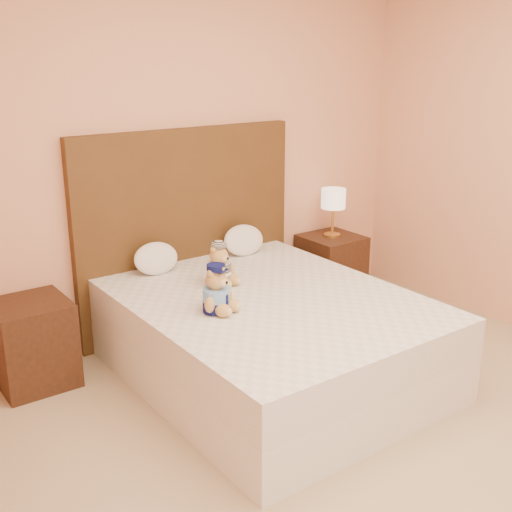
{
  "coord_description": "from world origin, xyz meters",
  "views": [
    {
      "loc": [
        -2.26,
        -1.77,
        2.02
      ],
      "look_at": [
        0.07,
        1.45,
        0.74
      ],
      "focal_mm": 45.0,
      "sensor_mm": 36.0,
      "label": 1
    }
  ],
  "objects_px": {
    "teddy_police": "(216,288)",
    "pillow_left": "(156,257)",
    "lamp": "(333,201)",
    "pillow_right": "(244,239)",
    "nightstand_left": "(33,343)",
    "teddy_prisoner": "(219,264)",
    "bed": "(270,337)",
    "nightstand_right": "(331,268)"
  },
  "relations": [
    {
      "from": "nightstand_left",
      "to": "teddy_police",
      "type": "bearing_deg",
      "value": -42.81
    },
    {
      "from": "nightstand_left",
      "to": "lamp",
      "type": "distance_m",
      "value": 2.56
    },
    {
      "from": "pillow_right",
      "to": "bed",
      "type": "bearing_deg",
      "value": -114.51
    },
    {
      "from": "nightstand_left",
      "to": "pillow_right",
      "type": "height_order",
      "value": "pillow_right"
    },
    {
      "from": "nightstand_right",
      "to": "pillow_left",
      "type": "height_order",
      "value": "pillow_left"
    },
    {
      "from": "teddy_police",
      "to": "bed",
      "type": "bearing_deg",
      "value": -21.81
    },
    {
      "from": "bed",
      "to": "nightstand_left",
      "type": "height_order",
      "value": "same"
    },
    {
      "from": "teddy_prisoner",
      "to": "pillow_left",
      "type": "height_order",
      "value": "teddy_prisoner"
    },
    {
      "from": "bed",
      "to": "pillow_right",
      "type": "distance_m",
      "value": 0.99
    },
    {
      "from": "nightstand_right",
      "to": "teddy_prisoner",
      "type": "relative_size",
      "value": 1.97
    },
    {
      "from": "teddy_prisoner",
      "to": "nightstand_left",
      "type": "bearing_deg",
      "value": 142.7
    },
    {
      "from": "nightstand_left",
      "to": "pillow_right",
      "type": "bearing_deg",
      "value": 1.06
    },
    {
      "from": "bed",
      "to": "lamp",
      "type": "xyz_separation_m",
      "value": [
        1.25,
        0.8,
        0.57
      ]
    },
    {
      "from": "bed",
      "to": "teddy_prisoner",
      "type": "xyz_separation_m",
      "value": [
        -0.13,
        0.38,
        0.41
      ]
    },
    {
      "from": "nightstand_left",
      "to": "teddy_prisoner",
      "type": "bearing_deg",
      "value": -20.7
    },
    {
      "from": "teddy_police",
      "to": "teddy_prisoner",
      "type": "height_order",
      "value": "teddy_police"
    },
    {
      "from": "pillow_right",
      "to": "teddy_police",
      "type": "bearing_deg",
      "value": -133.05
    },
    {
      "from": "bed",
      "to": "lamp",
      "type": "bearing_deg",
      "value": 32.62
    },
    {
      "from": "teddy_police",
      "to": "pillow_left",
      "type": "bearing_deg",
      "value": 66.62
    },
    {
      "from": "teddy_prisoner",
      "to": "pillow_right",
      "type": "relative_size",
      "value": 0.82
    },
    {
      "from": "bed",
      "to": "nightstand_left",
      "type": "distance_m",
      "value": 1.48
    },
    {
      "from": "lamp",
      "to": "teddy_police",
      "type": "distance_m",
      "value": 1.83
    },
    {
      "from": "bed",
      "to": "pillow_right",
      "type": "xyz_separation_m",
      "value": [
        0.38,
        0.83,
        0.4
      ]
    },
    {
      "from": "nightstand_left",
      "to": "lamp",
      "type": "height_order",
      "value": "lamp"
    },
    {
      "from": "nightstand_right",
      "to": "teddy_police",
      "type": "xyz_separation_m",
      "value": [
        -1.64,
        -0.79,
        0.42
      ]
    },
    {
      "from": "pillow_left",
      "to": "lamp",
      "type": "bearing_deg",
      "value": -1.07
    },
    {
      "from": "bed",
      "to": "teddy_prisoner",
      "type": "distance_m",
      "value": 0.58
    },
    {
      "from": "nightstand_left",
      "to": "teddy_prisoner",
      "type": "relative_size",
      "value": 1.97
    },
    {
      "from": "teddy_police",
      "to": "teddy_prisoner",
      "type": "distance_m",
      "value": 0.45
    },
    {
      "from": "bed",
      "to": "nightstand_right",
      "type": "distance_m",
      "value": 1.48
    },
    {
      "from": "teddy_police",
      "to": "pillow_left",
      "type": "relative_size",
      "value": 0.88
    },
    {
      "from": "nightstand_left",
      "to": "teddy_police",
      "type": "relative_size",
      "value": 1.91
    },
    {
      "from": "lamp",
      "to": "pillow_left",
      "type": "relative_size",
      "value": 1.22
    },
    {
      "from": "bed",
      "to": "teddy_prisoner",
      "type": "height_order",
      "value": "teddy_prisoner"
    },
    {
      "from": "nightstand_right",
      "to": "teddy_prisoner",
      "type": "xyz_separation_m",
      "value": [
        -1.38,
        -0.42,
        0.41
      ]
    },
    {
      "from": "bed",
      "to": "teddy_prisoner",
      "type": "bearing_deg",
      "value": 109.41
    },
    {
      "from": "lamp",
      "to": "pillow_right",
      "type": "relative_size",
      "value": 1.18
    },
    {
      "from": "pillow_right",
      "to": "nightstand_right",
      "type": "bearing_deg",
      "value": -1.97
    },
    {
      "from": "teddy_prisoner",
      "to": "pillow_left",
      "type": "xyz_separation_m",
      "value": [
        -0.23,
        0.45,
        -0.02
      ]
    },
    {
      "from": "nightstand_left",
      "to": "nightstand_right",
      "type": "xyz_separation_m",
      "value": [
        2.5,
        0.0,
        0.0
      ]
    },
    {
      "from": "teddy_police",
      "to": "teddy_prisoner",
      "type": "bearing_deg",
      "value": 34.19
    },
    {
      "from": "teddy_police",
      "to": "pillow_right",
      "type": "height_order",
      "value": "teddy_police"
    }
  ]
}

